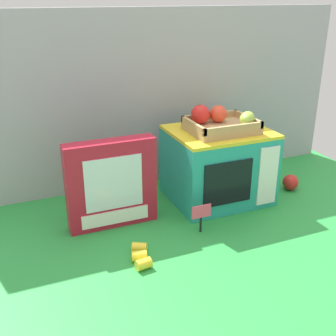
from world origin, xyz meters
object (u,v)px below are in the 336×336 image
(food_groups_crate, at_px, (220,123))
(toy_microwave, at_px, (218,165))
(cookie_set_box, at_px, (111,184))
(price_sign, at_px, (201,214))
(loose_toy_apple, at_px, (290,182))
(loose_toy_banana, at_px, (141,256))

(food_groups_crate, bearing_deg, toy_microwave, 61.76)
(cookie_set_box, xyz_separation_m, price_sign, (0.26, -0.17, -0.09))
(toy_microwave, height_order, loose_toy_apple, toy_microwave)
(loose_toy_banana, bearing_deg, toy_microwave, 34.48)
(cookie_set_box, height_order, loose_toy_apple, cookie_set_box)
(toy_microwave, bearing_deg, loose_toy_apple, -9.21)
(price_sign, distance_m, loose_toy_apple, 0.51)
(toy_microwave, relative_size, food_groups_crate, 1.45)
(price_sign, bearing_deg, toy_microwave, 49.94)
(toy_microwave, bearing_deg, price_sign, -130.06)
(toy_microwave, distance_m, price_sign, 0.28)
(toy_microwave, xyz_separation_m, food_groups_crate, (-0.00, -0.01, 0.17))
(food_groups_crate, bearing_deg, loose_toy_banana, -146.05)
(food_groups_crate, bearing_deg, price_sign, -130.51)
(cookie_set_box, bearing_deg, price_sign, -32.80)
(toy_microwave, height_order, price_sign, toy_microwave)
(price_sign, height_order, loose_toy_banana, price_sign)
(toy_microwave, relative_size, loose_toy_banana, 2.78)
(food_groups_crate, relative_size, loose_toy_banana, 1.92)
(toy_microwave, bearing_deg, cookie_set_box, -174.38)
(cookie_set_box, bearing_deg, loose_toy_banana, -86.31)
(cookie_set_box, height_order, loose_toy_banana, cookie_set_box)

